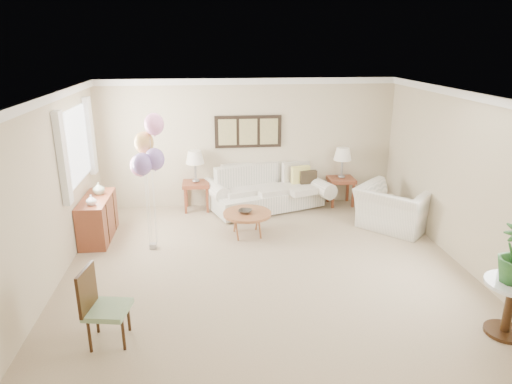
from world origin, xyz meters
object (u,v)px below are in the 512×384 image
Objects in this scene: coffee_table at (247,214)px; balloon_cluster at (147,152)px; sofa at (267,192)px; armchair at (394,208)px; accent_chair at (101,304)px.

balloon_cluster reaches higher than coffee_table.
sofa is at bearing 68.44° from coffee_table.
sofa is at bearing 14.85° from armchair.
sofa is 2.93× the size of accent_chair.
armchair is 1.30× the size of accent_chair.
accent_chair is at bearing -123.83° from coffee_table.
sofa is 1.21× the size of balloon_cluster.
balloon_cluster is (-1.59, -0.38, 1.25)m from coffee_table.
accent_chair is (-1.90, -2.84, 0.09)m from coffee_table.
coffee_table is 0.38× the size of balloon_cluster.
coffee_table is (-0.53, -1.35, 0.04)m from sofa.
balloon_cluster is (-2.12, -1.73, 1.30)m from sofa.
armchair is 5.41m from accent_chair.
coffee_table is 0.92× the size of accent_chair.
balloon_cluster reaches higher than accent_chair.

